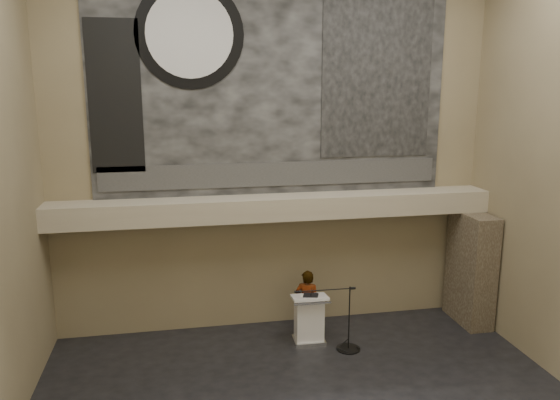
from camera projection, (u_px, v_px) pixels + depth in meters
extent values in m
cube|color=#796A4D|center=(273.00, 148.00, 12.40)|extent=(10.00, 0.02, 8.50)
cube|color=#796A4D|center=(436.00, 254.00, 4.72)|extent=(10.00, 0.02, 8.50)
cube|color=tan|center=(277.00, 207.00, 12.29)|extent=(10.00, 0.80, 0.50)
cylinder|color=#B2893D|center=(206.00, 223.00, 12.01)|extent=(0.04, 0.04, 0.06)
cylinder|color=#B2893D|center=(357.00, 216.00, 12.65)|extent=(0.04, 0.04, 0.06)
cube|color=black|center=(273.00, 83.00, 12.06)|extent=(8.00, 0.05, 5.00)
cube|color=#313131|center=(274.00, 174.00, 12.46)|extent=(7.76, 0.02, 0.55)
cylinder|color=black|center=(190.00, 34.00, 11.48)|extent=(2.30, 0.02, 2.30)
cylinder|color=silver|center=(190.00, 34.00, 11.46)|extent=(1.84, 0.02, 1.84)
cube|color=black|center=(377.00, 78.00, 12.45)|extent=(2.60, 0.02, 3.60)
cube|color=black|center=(115.00, 97.00, 11.46)|extent=(1.10, 0.02, 3.20)
cube|color=#3F3527|center=(471.00, 268.00, 13.06)|extent=(0.60, 1.40, 2.70)
cube|color=silver|center=(309.00, 340.00, 12.25)|extent=(0.71, 0.55, 0.08)
cube|color=white|center=(309.00, 318.00, 12.14)|extent=(0.62, 0.44, 0.96)
cube|color=white|center=(310.00, 297.00, 12.01)|extent=(0.80, 0.57, 0.14)
cube|color=black|center=(311.00, 296.00, 11.99)|extent=(0.39, 0.35, 0.04)
cube|color=silver|center=(306.00, 297.00, 11.94)|extent=(0.25, 0.33, 0.00)
imported|color=beige|center=(307.00, 303.00, 12.43)|extent=(0.67, 0.57, 1.56)
cylinder|color=black|center=(348.00, 349.00, 11.91)|extent=(0.52, 0.52, 0.02)
cylinder|color=black|center=(349.00, 318.00, 11.76)|extent=(0.03, 0.03, 1.45)
cylinder|color=black|center=(324.00, 290.00, 11.52)|extent=(1.26, 0.05, 0.02)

